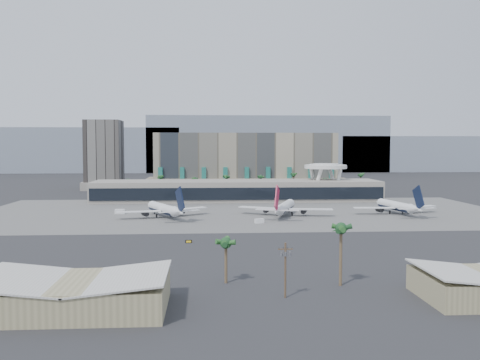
{
  "coord_description": "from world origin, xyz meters",
  "views": [
    {
      "loc": [
        -19.18,
        -208.5,
        32.71
      ],
      "look_at": [
        -2.84,
        40.0,
        16.83
      ],
      "focal_mm": 40.0,
      "sensor_mm": 36.0,
      "label": 1
    }
  ],
  "objects": [
    {
      "name": "saucer_structure",
      "position": [
        55.0,
        116.0,
        18.45
      ],
      "size": [
        26.0,
        26.0,
        21.89
      ],
      "color": "white",
      "rests_on": "ground"
    },
    {
      "name": "hotel",
      "position": [
        10.0,
        174.41,
        16.81
      ],
      "size": [
        140.0,
        30.0,
        42.0
      ],
      "color": "tan",
      "rests_on": "ground"
    },
    {
      "name": "near_palm_a",
      "position": [
        -14.28,
        -82.75,
        8.27
      ],
      "size": [
        6.0,
        6.0,
        11.09
      ],
      "color": "brown",
      "rests_on": "ground"
    },
    {
      "name": "apron_pad",
      "position": [
        0.0,
        55.0,
        0.03
      ],
      "size": [
        260.0,
        130.0,
        0.06
      ],
      "primitive_type": "cube",
      "color": "#5B5B59",
      "rests_on": "ground"
    },
    {
      "name": "mountain_ridge",
      "position": [
        27.88,
        470.0,
        29.89
      ],
      "size": [
        680.0,
        60.0,
        70.0
      ],
      "color": "gray",
      "rests_on": "ground"
    },
    {
      "name": "ground",
      "position": [
        0.0,
        0.0,
        0.0
      ],
      "size": [
        900.0,
        900.0,
        0.0
      ],
      "primitive_type": "plane",
      "color": "#232326",
      "rests_on": "ground"
    },
    {
      "name": "office_tower",
      "position": [
        -95.0,
        200.0,
        22.94
      ],
      "size": [
        30.0,
        30.0,
        52.0
      ],
      "color": "black",
      "rests_on": "ground"
    },
    {
      "name": "airliner_left",
      "position": [
        -37.79,
        36.31,
        3.95
      ],
      "size": [
        40.98,
        42.16,
        15.65
      ],
      "rotation": [
        0.0,
        0.0,
        0.43
      ],
      "color": "white",
      "rests_on": "ground"
    },
    {
      "name": "airliner_right",
      "position": [
        73.14,
        41.63,
        3.86
      ],
      "size": [
        42.54,
        44.1,
        15.3
      ],
      "rotation": [
        0.0,
        0.0,
        0.16
      ],
      "color": "white",
      "rests_on": "ground"
    },
    {
      "name": "service_vehicle_a",
      "position": [
        -60.21,
        50.71,
        1.14
      ],
      "size": [
        4.8,
        2.54,
        2.29
      ],
      "primitive_type": "cube",
      "rotation": [
        0.0,
        0.0,
        -0.06
      ],
      "color": "white",
      "rests_on": "ground"
    },
    {
      "name": "palm_row",
      "position": [
        7.0,
        145.0,
        10.5
      ],
      "size": [
        157.8,
        2.8,
        13.1
      ],
      "color": "brown",
      "rests_on": "ground"
    },
    {
      "name": "hangar_left",
      "position": [
        -45.0,
        -102.0,
        3.2
      ],
      "size": [
        36.65,
        22.6,
        7.55
      ],
      "color": "#958C63",
      "rests_on": "ground"
    },
    {
      "name": "utility_pole",
      "position": [
        -2.0,
        -96.09,
        7.14
      ],
      "size": [
        3.2,
        0.85,
        12.0
      ],
      "color": "#4C3826",
      "rests_on": "ground"
    },
    {
      "name": "terminal",
      "position": [
        0.0,
        109.84,
        6.52
      ],
      "size": [
        170.0,
        32.5,
        14.5
      ],
      "color": "#A2998E",
      "rests_on": "ground"
    },
    {
      "name": "near_palm_b",
      "position": [
        12.43,
        -86.91,
        12.04
      ],
      "size": [
        6.0,
        6.0,
        14.95
      ],
      "color": "brown",
      "rests_on": "ground"
    },
    {
      "name": "airliner_centre",
      "position": [
        17.93,
        38.63,
        4.04
      ],
      "size": [
        43.35,
        44.86,
        16.03
      ],
      "rotation": [
        0.0,
        0.0,
        -0.32
      ],
      "color": "white",
      "rests_on": "ground"
    },
    {
      "name": "taxiway_sign",
      "position": [
        -24.78,
        -29.2,
        0.5
      ],
      "size": [
        2.25,
        0.53,
        1.02
      ],
      "rotation": [
        0.0,
        0.0,
        0.09
      ],
      "color": "black",
      "rests_on": "ground"
    },
    {
      "name": "service_vehicle_b",
      "position": [
        3.79,
        15.37,
        0.94
      ],
      "size": [
        4.13,
        3.13,
        1.88
      ],
      "primitive_type": "cube",
      "rotation": [
        0.0,
        0.0,
        0.32
      ],
      "color": "white",
      "rests_on": "ground"
    }
  ]
}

